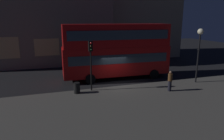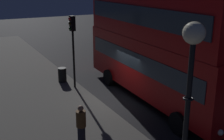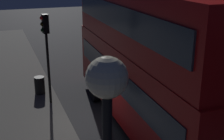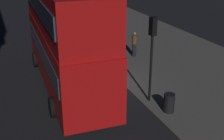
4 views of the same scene
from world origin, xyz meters
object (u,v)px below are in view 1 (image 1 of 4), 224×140
(street_lamp, at_px, (200,41))
(pedestrian, at_px, (170,81))
(traffic_light_near_kerb, at_px, (91,56))
(litter_bin, at_px, (77,88))
(double_decker_bus, at_px, (117,49))

(street_lamp, bearing_deg, pedestrian, -159.77)
(traffic_light_near_kerb, relative_size, litter_bin, 4.72)
(street_lamp, bearing_deg, litter_bin, 177.74)
(double_decker_bus, height_order, street_lamp, double_decker_bus)
(traffic_light_near_kerb, height_order, street_lamp, street_lamp)
(double_decker_bus, height_order, traffic_light_near_kerb, double_decker_bus)
(street_lamp, distance_m, litter_bin, 12.00)
(double_decker_bus, bearing_deg, litter_bin, -140.14)
(pedestrian, bearing_deg, litter_bin, -39.07)
(litter_bin, bearing_deg, pedestrian, -13.87)
(traffic_light_near_kerb, bearing_deg, pedestrian, -24.80)
(street_lamp, distance_m, pedestrian, 5.14)
(pedestrian, bearing_deg, street_lamp, 175.02)
(double_decker_bus, distance_m, pedestrian, 6.58)
(double_decker_bus, height_order, pedestrian, double_decker_bus)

